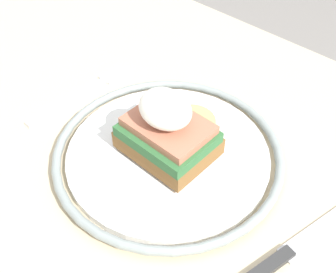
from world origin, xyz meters
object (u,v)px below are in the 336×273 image
fork (84,92)px  sandwich (168,130)px  knife (287,254)px  plate (168,154)px

fork → sandwich: bearing=-3.4°
sandwich → knife: 0.17m
plate → knife: 0.16m
sandwich → plate: bearing=129.1°
fork → knife: knife is taller
plate → knife: bearing=-4.7°
plate → sandwich: size_ratio=2.15×
fork → knife: size_ratio=0.90×
fork → knife: 0.33m
sandwich → fork: sandwich is taller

